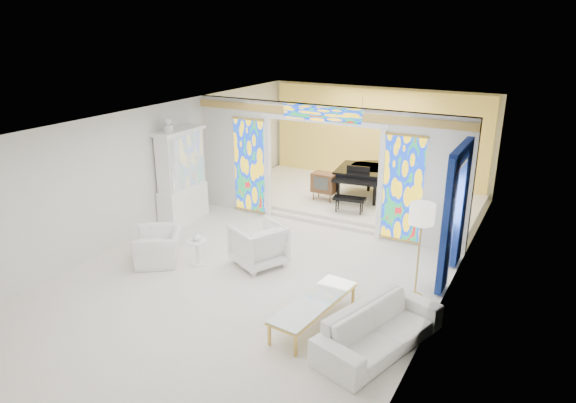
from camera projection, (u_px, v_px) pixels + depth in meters
The scene contains 24 objects.
floor at pixel (283, 255), 11.23m from camera, with size 12.00×12.00×0.00m, color white.
ceiling at pixel (282, 119), 10.23m from camera, with size 7.00×12.00×0.02m, color white.
wall_back at pixel (378, 137), 15.70m from camera, with size 7.00×0.02×3.00m, color silver.
wall_front at pixel (23, 336), 5.76m from camera, with size 7.00×0.02×3.00m, color silver.
wall_left at pixel (155, 168), 12.31m from camera, with size 0.02×12.00×3.00m, color silver.
wall_right at pixel (454, 219), 9.15m from camera, with size 0.02×12.00×3.00m, color silver.
partition_wall at pixel (323, 161), 12.33m from camera, with size 7.00×0.22×3.00m.
stained_glass_left at pixel (250, 166), 13.28m from camera, with size 0.90×0.04×2.40m, color gold.
stained_glass_right at pixel (403, 189), 11.45m from camera, with size 0.90×0.04×2.40m, color gold.
stained_glass_transom at pixel (322, 114), 11.86m from camera, with size 2.00×0.04×0.34m, color gold.
alcove_platform at pixel (353, 198), 14.60m from camera, with size 6.80×3.80×0.18m, color white.
gold_curtain_back at pixel (376, 137), 15.60m from camera, with size 6.70×0.10×2.90m, color gold.
chandelier at pixel (362, 112), 13.60m from camera, with size 0.48×0.48×0.30m, color gold.
blue_drapes at pixel (456, 203), 9.75m from camera, with size 0.14×1.85×2.65m.
china_cabinet at pixel (182, 177), 12.78m from camera, with size 0.56×1.46×2.72m.
armchair_left at pixel (159, 246), 10.83m from camera, with size 1.07×0.93×0.69m, color white.
armchair_right at pixel (258, 245), 10.67m from camera, with size 0.96×0.98×0.90m, color white.
sofa at pixel (379, 329), 7.96m from camera, with size 2.30×0.90×0.67m, color white.
side_table at pixel (197, 249), 10.69m from camera, with size 0.52×0.52×0.54m.
vase at pixel (196, 236), 10.59m from camera, with size 0.18×0.18×0.19m, color silver.
coffee_table at pixel (314, 303), 8.56m from camera, with size 0.82×2.02×0.44m.
floor_lamp at pixel (422, 219), 9.00m from camera, with size 0.50×0.50×1.84m.
grand_piano at pixel (367, 173), 14.27m from camera, with size 1.71×2.66×1.00m.
tv_console at pixel (324, 183), 14.01m from camera, with size 0.67×0.47×0.76m.
Camera 1 is at (4.97, -8.90, 4.85)m, focal length 32.00 mm.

